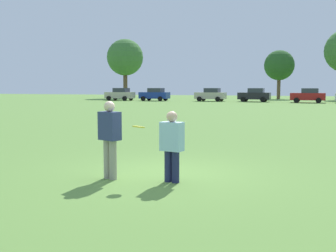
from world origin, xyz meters
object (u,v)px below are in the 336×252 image
parked_car_near_left (120,94)px  parked_car_mid_left (155,94)px  parked_car_near_right (308,95)px  player_defender (172,143)px  frisbee (139,127)px  parked_car_center (211,95)px  parked_car_mid_right (255,95)px  player_thrower (110,135)px

parked_car_near_left → parked_car_mid_left: 5.33m
parked_car_near_left → parked_car_near_right: bearing=0.1°
player_defender → parked_car_near_left: (-23.31, 46.12, 0.07)m
frisbee → parked_car_center: 48.51m
parked_car_mid_left → parked_car_center: bearing=6.9°
parked_car_center → parked_car_near_left: bearing=-174.7°
player_defender → parked_car_center: bearing=102.0°
parked_car_mid_left → parked_car_center: size_ratio=1.00×
frisbee → parked_car_near_right: 46.56m
frisbee → parked_car_mid_right: bearing=94.1°
player_defender → parked_car_near_right: parked_car_near_right is taller
player_thrower → parked_car_near_right: bearing=84.9°
parked_car_center → player_defender: bearing=-78.0°
player_thrower → parked_car_mid_right: bearing=93.2°
player_thrower → parked_car_mid_left: size_ratio=0.40×
player_defender → parked_car_mid_right: parked_car_mid_right is taller
player_defender → parked_car_center: parked_car_center is taller
parked_car_near_left → parked_car_center: 13.33m
parked_car_mid_right → parked_car_mid_left: bearing=-175.7°
parked_car_center → parked_car_mid_left: bearing=-173.1°
player_thrower → parked_car_center: 48.27m
parked_car_near_right → parked_car_mid_right: bearing=169.6°
player_thrower → parked_car_near_right: 46.51m
parked_car_near_left → frisbee: bearing=-64.0°
player_thrower → parked_car_mid_right: size_ratio=0.40×
frisbee → parked_car_mid_left: bearing=110.4°
parked_car_near_left → parked_car_center: bearing=5.3°
frisbee → parked_car_near_right: parked_car_near_right is taller
parked_car_mid_right → player_thrower: bearing=-86.8°
player_defender → parked_car_near_left: size_ratio=0.36×
frisbee → parked_car_center: size_ratio=0.06×
player_thrower → player_defender: (1.40, 0.15, -0.13)m
parked_car_mid_right → parked_car_near_right: size_ratio=1.00×
parked_car_center → frisbee: bearing=-78.8°
player_defender → parked_car_near_left: 51.67m
parked_car_near_right → parked_car_center: bearing=174.8°
player_defender → parked_car_near_right: 46.26m
player_thrower → parked_car_near_right: parked_car_near_right is taller
player_defender → parked_car_mid_right: bearing=94.9°
parked_car_mid_right → parked_car_near_right: (6.82, -1.25, 0.00)m
parked_car_near_left → parked_car_mid_right: (19.25, 1.31, 0.00)m
player_thrower → parked_car_mid_right: parked_car_mid_right is taller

